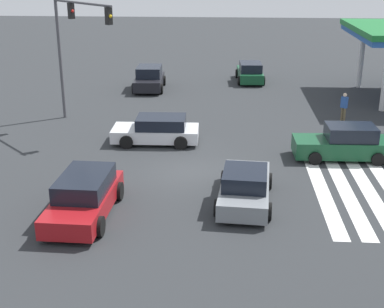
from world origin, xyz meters
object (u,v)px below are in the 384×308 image
(car_2, at_px, (245,187))
(car_4, at_px, (84,196))
(car_6, at_px, (157,130))
(traffic_signal_mast, at_px, (72,36))
(car_0, at_px, (345,143))
(car_5, at_px, (250,72))
(pedestrian, at_px, (344,106))
(car_3, at_px, (149,79))

(car_2, xyz_separation_m, car_4, (-1.46, 5.92, 0.08))
(car_6, bearing_deg, traffic_signal_mast, -33.21)
(traffic_signal_mast, bearing_deg, car_0, 26.14)
(car_5, bearing_deg, pedestrian, -157.16)
(traffic_signal_mast, bearing_deg, car_6, 13.14)
(car_0, height_order, pedestrian, pedestrian)
(car_5, distance_m, car_6, 15.87)
(traffic_signal_mast, bearing_deg, pedestrian, 50.34)
(car_3, distance_m, car_4, 20.37)
(traffic_signal_mast, distance_m, car_2, 14.35)
(car_0, xyz_separation_m, pedestrian, (6.25, -1.18, 0.20))
(car_2, height_order, pedestrian, pedestrian)
(pedestrian, bearing_deg, car_4, 1.65)
(car_0, bearing_deg, car_3, -51.81)
(traffic_signal_mast, relative_size, car_0, 1.52)
(car_2, bearing_deg, traffic_signal_mast, 47.05)
(car_4, xyz_separation_m, car_5, (23.38, -6.88, -0.02))
(traffic_signal_mast, relative_size, car_6, 1.58)
(pedestrian, bearing_deg, car_3, -76.53)
(car_6, height_order, pedestrian, pedestrian)
(car_4, height_order, pedestrian, pedestrian)
(car_4, xyz_separation_m, car_6, (8.42, -1.61, -0.07))
(car_4, relative_size, car_6, 1.09)
(traffic_signal_mast, xyz_separation_m, car_5, (11.87, -10.25, -4.26))
(car_2, relative_size, car_4, 0.98)
(traffic_signal_mast, height_order, pedestrian, traffic_signal_mast)
(pedestrian, bearing_deg, car_0, 33.64)
(car_0, relative_size, car_6, 1.04)
(traffic_signal_mast, bearing_deg, car_4, -28.68)
(car_0, height_order, car_4, car_0)
(car_0, xyz_separation_m, car_4, (-6.69, 10.75, -0.00))
(car_6, bearing_deg, car_2, 120.44)
(traffic_signal_mast, relative_size, car_3, 1.58)
(car_2, height_order, car_3, car_3)
(traffic_signal_mast, height_order, car_2, traffic_signal_mast)
(car_5, distance_m, pedestrian, 11.60)
(car_4, bearing_deg, car_2, 105.54)
(car_6, bearing_deg, car_5, -110.73)
(pedestrian, bearing_deg, traffic_signal_mast, -40.35)
(car_3, xyz_separation_m, car_5, (3.02, -7.39, -0.06))
(car_0, distance_m, car_2, 7.12)
(traffic_signal_mast, relative_size, car_4, 1.46)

